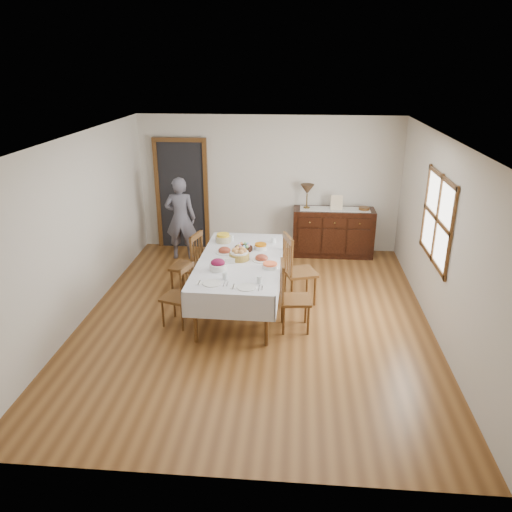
# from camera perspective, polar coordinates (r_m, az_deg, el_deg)

# --- Properties ---
(ground) EXTENTS (6.00, 6.00, 0.00)m
(ground) POSITION_cam_1_polar(r_m,az_deg,el_deg) (7.35, -0.07, -7.19)
(ground) COLOR brown
(room_shell) EXTENTS (5.02, 6.02, 2.65)m
(room_shell) POSITION_cam_1_polar(r_m,az_deg,el_deg) (7.14, -0.95, 6.15)
(room_shell) COLOR silver
(room_shell) RESTS_ON ground
(dining_table) EXTENTS (1.24, 2.38, 0.81)m
(dining_table) POSITION_cam_1_polar(r_m,az_deg,el_deg) (7.33, -1.81, -1.08)
(dining_table) COLOR silver
(dining_table) RESTS_ON ground
(chair_left_near) EXTENTS (0.48, 0.48, 0.93)m
(chair_left_near) POSITION_cam_1_polar(r_m,az_deg,el_deg) (7.08, -8.66, -4.37)
(chair_left_near) COLOR #523115
(chair_left_near) RESTS_ON ground
(chair_left_far) EXTENTS (0.53, 0.53, 1.04)m
(chair_left_far) POSITION_cam_1_polar(r_m,az_deg,el_deg) (7.96, -7.65, -0.86)
(chair_left_far) COLOR #523115
(chair_left_far) RESTS_ON ground
(chair_right_near) EXTENTS (0.45, 0.45, 1.00)m
(chair_right_near) POSITION_cam_1_polar(r_m,az_deg,el_deg) (6.89, 4.11, -4.57)
(chair_right_near) COLOR #523115
(chair_right_near) RESTS_ON ground
(chair_right_far) EXTENTS (0.58, 0.58, 1.10)m
(chair_right_far) POSITION_cam_1_polar(r_m,az_deg,el_deg) (7.64, 4.68, -1.46)
(chair_right_far) COLOR #523115
(chair_right_far) RESTS_ON ground
(sideboard) EXTENTS (1.52, 0.55, 0.91)m
(sideboard) POSITION_cam_1_polar(r_m,az_deg,el_deg) (9.67, 8.79, 2.71)
(sideboard) COLOR black
(sideboard) RESTS_ON ground
(person) EXTENTS (0.55, 0.38, 1.67)m
(person) POSITION_cam_1_polar(r_m,az_deg,el_deg) (9.40, -8.64, 4.58)
(person) COLOR #545360
(person) RESTS_ON ground
(bread_basket) EXTENTS (0.30, 0.30, 0.18)m
(bread_basket) POSITION_cam_1_polar(r_m,az_deg,el_deg) (7.27, -1.92, 0.16)
(bread_basket) COLOR olive
(bread_basket) RESTS_ON dining_table
(egg_basket) EXTENTS (0.28, 0.28, 0.11)m
(egg_basket) POSITION_cam_1_polar(r_m,az_deg,el_deg) (7.65, -1.43, 0.96)
(egg_basket) COLOR black
(egg_basket) RESTS_ON dining_table
(ham_platter_a) EXTENTS (0.27, 0.27, 0.11)m
(ham_platter_a) POSITION_cam_1_polar(r_m,az_deg,el_deg) (7.55, -3.62, 0.58)
(ham_platter_a) COLOR silver
(ham_platter_a) RESTS_ON dining_table
(ham_platter_b) EXTENTS (0.27, 0.27, 0.11)m
(ham_platter_b) POSITION_cam_1_polar(r_m,az_deg,el_deg) (7.25, 0.63, -0.27)
(ham_platter_b) COLOR silver
(ham_platter_b) RESTS_ON dining_table
(beet_bowl) EXTENTS (0.24, 0.24, 0.16)m
(beet_bowl) POSITION_cam_1_polar(r_m,az_deg,el_deg) (6.93, -4.37, -1.03)
(beet_bowl) COLOR silver
(beet_bowl) RESTS_ON dining_table
(carrot_bowl) EXTENTS (0.20, 0.20, 0.09)m
(carrot_bowl) POSITION_cam_1_polar(r_m,az_deg,el_deg) (7.67, 0.53, 1.09)
(carrot_bowl) COLOR silver
(carrot_bowl) RESTS_ON dining_table
(pineapple_bowl) EXTENTS (0.24, 0.24, 0.14)m
(pineapple_bowl) POSITION_cam_1_polar(r_m,az_deg,el_deg) (7.99, -3.78, 2.04)
(pineapple_bowl) COLOR tan
(pineapple_bowl) RESTS_ON dining_table
(casserole_dish) EXTENTS (0.23, 0.23, 0.07)m
(casserole_dish) POSITION_cam_1_polar(r_m,az_deg,el_deg) (6.99, 1.62, -1.10)
(casserole_dish) COLOR silver
(casserole_dish) RESTS_ON dining_table
(butter_dish) EXTENTS (0.14, 0.09, 0.07)m
(butter_dish) POSITION_cam_1_polar(r_m,az_deg,el_deg) (7.18, -2.95, -0.48)
(butter_dish) COLOR silver
(butter_dish) RESTS_ON dining_table
(setting_left) EXTENTS (0.42, 0.31, 0.10)m
(setting_left) POSITION_cam_1_polar(r_m,az_deg,el_deg) (6.57, -4.59, -2.84)
(setting_left) COLOR silver
(setting_left) RESTS_ON dining_table
(setting_right) EXTENTS (0.42, 0.31, 0.10)m
(setting_right) POSITION_cam_1_polar(r_m,az_deg,el_deg) (6.43, -0.64, -3.29)
(setting_right) COLOR silver
(setting_right) RESTS_ON dining_table
(glass_far_a) EXTENTS (0.06, 0.06, 0.10)m
(glass_far_a) POSITION_cam_1_polar(r_m,az_deg,el_deg) (8.04, -2.79, 2.08)
(glass_far_a) COLOR silver
(glass_far_a) RESTS_ON dining_table
(glass_far_b) EXTENTS (0.07, 0.07, 0.09)m
(glass_far_b) POSITION_cam_1_polar(r_m,az_deg,el_deg) (7.95, 2.02, 1.82)
(glass_far_b) COLOR silver
(glass_far_b) RESTS_ON dining_table
(runner) EXTENTS (1.30, 0.35, 0.01)m
(runner) POSITION_cam_1_polar(r_m,az_deg,el_deg) (9.53, 9.00, 5.32)
(runner) COLOR silver
(runner) RESTS_ON sideboard
(table_lamp) EXTENTS (0.26, 0.26, 0.46)m
(table_lamp) POSITION_cam_1_polar(r_m,az_deg,el_deg) (9.44, 5.88, 7.52)
(table_lamp) COLOR brown
(table_lamp) RESTS_ON sideboard
(picture_frame) EXTENTS (0.22, 0.08, 0.28)m
(picture_frame) POSITION_cam_1_polar(r_m,az_deg,el_deg) (9.46, 9.21, 6.02)
(picture_frame) COLOR beige
(picture_frame) RESTS_ON sideboard
(deco_bowl) EXTENTS (0.20, 0.20, 0.06)m
(deco_bowl) POSITION_cam_1_polar(r_m,az_deg,el_deg) (9.57, 12.25, 5.31)
(deco_bowl) COLOR #523115
(deco_bowl) RESTS_ON sideboard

